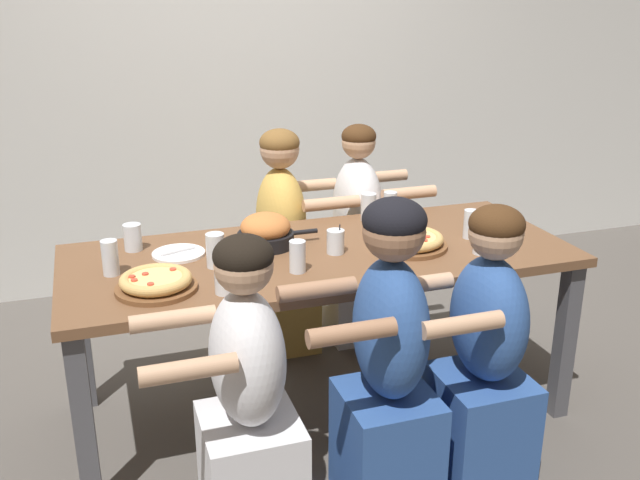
{
  "coord_description": "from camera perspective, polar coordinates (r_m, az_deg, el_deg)",
  "views": [
    {
      "loc": [
        -0.87,
        -2.62,
        1.79
      ],
      "look_at": [
        0.0,
        0.0,
        0.8
      ],
      "focal_mm": 40.0,
      "sensor_mm": 36.0,
      "label": 1
    }
  ],
  "objects": [
    {
      "name": "restaurant_back_panel",
      "position": [
        4.42,
        -7.3,
        17.04
      ],
      "size": [
        10.0,
        0.06,
        3.2
      ],
      "primitive_type": "cube",
      "color": "silver",
      "rests_on": "ground"
    },
    {
      "name": "diner_near_midleft",
      "position": [
        2.4,
        -5.79,
        -13.18
      ],
      "size": [
        0.51,
        0.4,
        1.09
      ],
      "rotation": [
        0.0,
        0.0,
        1.57
      ],
      "color": "silver",
      "rests_on": "ground"
    },
    {
      "name": "pizza_board_second",
      "position": [
        2.63,
        -12.99,
        -3.32
      ],
      "size": [
        0.3,
        0.3,
        0.06
      ],
      "color": "brown",
      "rests_on": "dining_table"
    },
    {
      "name": "dining_table",
      "position": [
        2.98,
        -0.0,
        -2.39
      ],
      "size": [
        2.09,
        0.85,
        0.75
      ],
      "color": "brown",
      "rests_on": "ground"
    },
    {
      "name": "cocktail_glass_blue",
      "position": [
        2.92,
        1.25,
        -0.22
      ],
      "size": [
        0.07,
        0.07,
        0.12
      ],
      "color": "silver",
      "rests_on": "dining_table"
    },
    {
      "name": "ground_plane",
      "position": [
        3.29,
        -0.0,
        -13.29
      ],
      "size": [
        18.0,
        18.0,
        0.0
      ],
      "primitive_type": "plane",
      "color": "#514C47",
      "rests_on": "ground"
    },
    {
      "name": "drinking_glass_f",
      "position": [
        3.05,
        -14.75,
        0.13
      ],
      "size": [
        0.07,
        0.07,
        0.11
      ],
      "color": "silver",
      "rests_on": "dining_table"
    },
    {
      "name": "diner_far_center",
      "position": [
        3.61,
        -3.04,
        -0.85
      ],
      "size": [
        0.51,
        0.4,
        1.15
      ],
      "rotation": [
        0.0,
        0.0,
        -1.57
      ],
      "color": "gold",
      "rests_on": "ground"
    },
    {
      "name": "drinking_glass_i",
      "position": [
        2.99,
        12.81,
        -0.09
      ],
      "size": [
        0.07,
        0.07,
        0.12
      ],
      "color": "silver",
      "rests_on": "dining_table"
    },
    {
      "name": "diner_near_center",
      "position": [
        2.51,
        5.45,
        -10.36
      ],
      "size": [
        0.51,
        0.4,
        1.16
      ],
      "rotation": [
        0.0,
        0.0,
        1.57
      ],
      "color": "#2D5193",
      "rests_on": "ground"
    },
    {
      "name": "diner_near_midright",
      "position": [
        2.68,
        12.96,
        -9.61
      ],
      "size": [
        0.51,
        0.4,
        1.1
      ],
      "rotation": [
        0.0,
        0.0,
        1.57
      ],
      "color": "#2D5193",
      "rests_on": "ground"
    },
    {
      "name": "drinking_glass_g",
      "position": [
        3.34,
        5.63,
        2.55
      ],
      "size": [
        0.06,
        0.06,
        0.14
      ],
      "color": "silver",
      "rests_on": "dining_table"
    },
    {
      "name": "skillet_bowl",
      "position": [
        3.0,
        -4.36,
        0.66
      ],
      "size": [
        0.35,
        0.24,
        0.14
      ],
      "color": "black",
      "rests_on": "dining_table"
    },
    {
      "name": "empty_plate_a",
      "position": [
        2.97,
        -11.25,
        -1.07
      ],
      "size": [
        0.22,
        0.22,
        0.02
      ],
      "color": "white",
      "rests_on": "dining_table"
    },
    {
      "name": "drinking_glass_h",
      "position": [
        2.8,
        -8.37,
        -0.83
      ],
      "size": [
        0.07,
        0.07,
        0.14
      ],
      "color": "silver",
      "rests_on": "dining_table"
    },
    {
      "name": "empty_plate_b",
      "position": [
        3.42,
        14.06,
        1.5
      ],
      "size": [
        0.18,
        0.18,
        0.02
      ],
      "color": "white",
      "rests_on": "dining_table"
    },
    {
      "name": "drinking_glass_e",
      "position": [
        3.16,
        11.94,
        1.17
      ],
      "size": [
        0.06,
        0.06,
        0.13
      ],
      "color": "silver",
      "rests_on": "dining_table"
    },
    {
      "name": "pizza_board_main",
      "position": [
        3.01,
        7.12,
        -0.05
      ],
      "size": [
        0.33,
        0.33,
        0.06
      ],
      "color": "brown",
      "rests_on": "dining_table"
    },
    {
      "name": "drinking_glass_a",
      "position": [
        2.81,
        -16.44,
        -1.37
      ],
      "size": [
        0.06,
        0.06,
        0.14
      ],
      "color": "silver",
      "rests_on": "dining_table"
    },
    {
      "name": "diner_far_midright",
      "position": [
        3.74,
        3.02,
        -0.31
      ],
      "size": [
        0.51,
        0.4,
        1.15
      ],
      "rotation": [
        0.0,
        0.0,
        -1.57
      ],
      "color": "silver",
      "rests_on": "ground"
    },
    {
      "name": "drinking_glass_b",
      "position": [
        2.56,
        -7.61,
        -3.01
      ],
      "size": [
        0.08,
        0.08,
        0.13
      ],
      "color": "silver",
      "rests_on": "dining_table"
    },
    {
      "name": "drinking_glass_c",
      "position": [
        2.72,
        -1.81,
        -1.48
      ],
      "size": [
        0.06,
        0.06,
        0.13
      ],
      "color": "silver",
      "rests_on": "dining_table"
    },
    {
      "name": "drinking_glass_d",
      "position": [
        3.34,
        3.9,
        2.55
      ],
      "size": [
        0.07,
        0.07,
        0.13
      ],
      "color": "silver",
      "rests_on": "dining_table"
    }
  ]
}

